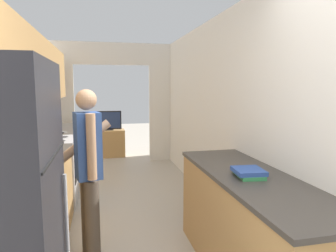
# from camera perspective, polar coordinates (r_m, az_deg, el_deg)

# --- Properties ---
(wall_left) EXTENTS (0.38, 7.64, 2.50)m
(wall_left) POSITION_cam_1_polar(r_m,az_deg,el_deg) (3.67, -27.32, 5.36)
(wall_left) COLOR white
(wall_left) RESTS_ON ground_plane
(wall_right) EXTENTS (0.06, 7.64, 2.50)m
(wall_right) POSITION_cam_1_polar(r_m,az_deg,el_deg) (3.45, 13.03, 1.44)
(wall_right) COLOR white
(wall_right) RESTS_ON ground_plane
(wall_far_with_doorway) EXTENTS (2.84, 0.06, 2.50)m
(wall_far_with_doorway) POSITION_cam_1_polar(r_m,az_deg,el_deg) (6.35, -10.51, 5.79)
(wall_far_with_doorway) COLOR white
(wall_far_with_doorway) RESTS_ON ground_plane
(counter_left) EXTENTS (0.62, 4.10, 0.90)m
(counter_left) POSITION_cam_1_polar(r_m,az_deg,el_deg) (4.22, -21.69, -8.89)
(counter_left) COLOR #B2844C
(counter_left) RESTS_ON ground_plane
(counter_right) EXTENTS (0.62, 1.94, 0.90)m
(counter_right) POSITION_cam_1_polar(r_m,az_deg,el_deg) (2.66, 15.44, -18.38)
(counter_right) COLOR #B2844C
(counter_right) RESTS_ON ground_plane
(range_oven) EXTENTS (0.66, 0.72, 1.04)m
(range_oven) POSITION_cam_1_polar(r_m,az_deg,el_deg) (4.42, -21.15, -8.06)
(range_oven) COLOR #B7B7BC
(range_oven) RESTS_ON ground_plane
(person) EXTENTS (0.51, 0.43, 1.58)m
(person) POSITION_cam_1_polar(r_m,az_deg,el_deg) (2.80, -14.86, -8.50)
(person) COLOR #4C4238
(person) RESTS_ON ground_plane
(book_stack) EXTENTS (0.24, 0.28, 0.06)m
(book_stack) POSITION_cam_1_polar(r_m,az_deg,el_deg) (2.46, 15.11, -8.56)
(book_stack) COLOR #33894C
(book_stack) RESTS_ON counter_right
(tv_cabinet) EXTENTS (0.80, 0.42, 0.62)m
(tv_cabinet) POSITION_cam_1_polar(r_m,az_deg,el_deg) (7.07, -11.53, -3.23)
(tv_cabinet) COLOR #B2844C
(tv_cabinet) RESTS_ON ground_plane
(television) EXTENTS (0.67, 0.16, 0.44)m
(television) POSITION_cam_1_polar(r_m,az_deg,el_deg) (6.95, -11.63, 0.97)
(television) COLOR black
(television) RESTS_ON tv_cabinet
(knife) EXTENTS (0.16, 0.29, 0.02)m
(knife) POSITION_cam_1_polar(r_m,az_deg,el_deg) (4.89, -19.61, -1.13)
(knife) COLOR #B7B7BC
(knife) RESTS_ON counter_left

